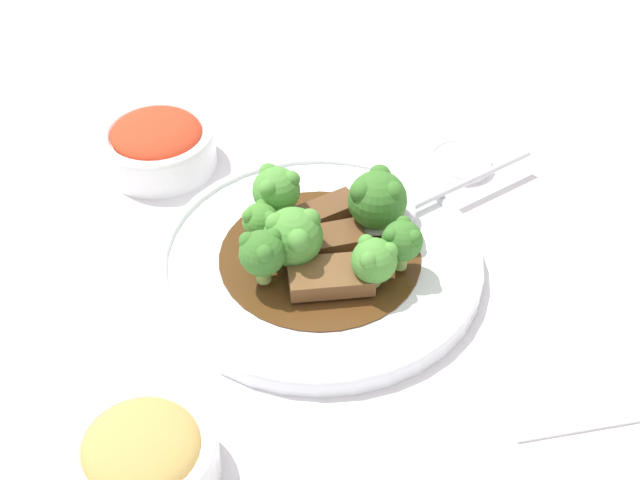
{
  "coord_description": "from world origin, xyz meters",
  "views": [
    {
      "loc": [
        0.21,
        0.52,
        0.55
      ],
      "look_at": [
        0.0,
        0.0,
        0.03
      ],
      "focal_mm": 50.0,
      "sensor_mm": 36.0,
      "label": 1
    }
  ],
  "objects_px": {
    "side_bowl_kimchi": "(157,143)",
    "broccoli_floret_1": "(374,260)",
    "serving_spoon": "(400,210)",
    "main_plate": "(320,260)",
    "side_bowl_appetizer": "(144,456)",
    "broccoli_floret_4": "(276,190)",
    "broccoli_floret_5": "(262,253)",
    "beef_strip_1": "(324,212)",
    "beef_strip_0": "(331,276)",
    "broccoli_floret_2": "(295,239)",
    "broccoli_floret_3": "(261,220)",
    "broccoli_floret_6": "(402,240)",
    "sauce_dish": "(459,160)",
    "broccoli_floret_0": "(377,199)",
    "beef_strip_2": "(325,241)"
  },
  "relations": [
    {
      "from": "broccoli_floret_1",
      "to": "side_bowl_appetizer",
      "type": "xyz_separation_m",
      "value": [
        0.22,
        0.1,
        -0.02
      ]
    },
    {
      "from": "main_plate",
      "to": "serving_spoon",
      "type": "relative_size",
      "value": 1.37
    },
    {
      "from": "beef_strip_2",
      "to": "broccoli_floret_6",
      "type": "bearing_deg",
      "value": 136.41
    },
    {
      "from": "broccoli_floret_5",
      "to": "sauce_dish",
      "type": "relative_size",
      "value": 0.78
    },
    {
      "from": "beef_strip_1",
      "to": "side_bowl_kimchi",
      "type": "height_order",
      "value": "side_bowl_kimchi"
    },
    {
      "from": "broccoli_floret_0",
      "to": "broccoli_floret_4",
      "type": "relative_size",
      "value": 1.09
    },
    {
      "from": "main_plate",
      "to": "broccoli_floret_3",
      "type": "xyz_separation_m",
      "value": [
        0.04,
        -0.03,
        0.03
      ]
    },
    {
      "from": "broccoli_floret_5",
      "to": "broccoli_floret_6",
      "type": "relative_size",
      "value": 1.06
    },
    {
      "from": "beef_strip_0",
      "to": "broccoli_floret_2",
      "type": "relative_size",
      "value": 1.49
    },
    {
      "from": "beef_strip_2",
      "to": "broccoli_floret_0",
      "type": "relative_size",
      "value": 1.22
    },
    {
      "from": "broccoli_floret_2",
      "to": "beef_strip_1",
      "type": "bearing_deg",
      "value": -134.91
    },
    {
      "from": "beef_strip_1",
      "to": "broccoli_floret_5",
      "type": "bearing_deg",
      "value": 34.93
    },
    {
      "from": "side_bowl_appetizer",
      "to": "broccoli_floret_1",
      "type": "bearing_deg",
      "value": -155.93
    },
    {
      "from": "beef_strip_0",
      "to": "serving_spoon",
      "type": "relative_size",
      "value": 0.38
    },
    {
      "from": "beef_strip_0",
      "to": "broccoli_floret_4",
      "type": "height_order",
      "value": "broccoli_floret_4"
    },
    {
      "from": "broccoli_floret_0",
      "to": "broccoli_floret_2",
      "type": "distance_m",
      "value": 0.08
    },
    {
      "from": "serving_spoon",
      "to": "sauce_dish",
      "type": "distance_m",
      "value": 0.12
    },
    {
      "from": "broccoli_floret_5",
      "to": "serving_spoon",
      "type": "xyz_separation_m",
      "value": [
        -0.14,
        -0.03,
        -0.02
      ]
    },
    {
      "from": "main_plate",
      "to": "serving_spoon",
      "type": "xyz_separation_m",
      "value": [
        -0.09,
        -0.02,
        0.02
      ]
    },
    {
      "from": "broccoli_floret_6",
      "to": "broccoli_floret_0",
      "type": "bearing_deg",
      "value": -91.79
    },
    {
      "from": "broccoli_floret_2",
      "to": "serving_spoon",
      "type": "distance_m",
      "value": 0.11
    },
    {
      "from": "broccoli_floret_2",
      "to": "broccoli_floret_0",
      "type": "bearing_deg",
      "value": -169.42
    },
    {
      "from": "beef_strip_2",
      "to": "broccoli_floret_4",
      "type": "relative_size",
      "value": 1.32
    },
    {
      "from": "broccoli_floret_0",
      "to": "broccoli_floret_5",
      "type": "height_order",
      "value": "broccoli_floret_0"
    },
    {
      "from": "beef_strip_0",
      "to": "broccoli_floret_3",
      "type": "relative_size",
      "value": 2.04
    },
    {
      "from": "broccoli_floret_4",
      "to": "broccoli_floret_5",
      "type": "distance_m",
      "value": 0.08
    },
    {
      "from": "beef_strip_2",
      "to": "broccoli_floret_1",
      "type": "relative_size",
      "value": 1.6
    },
    {
      "from": "main_plate",
      "to": "side_bowl_kimchi",
      "type": "relative_size",
      "value": 2.49
    },
    {
      "from": "broccoli_floret_6",
      "to": "broccoli_floret_1",
      "type": "bearing_deg",
      "value": 16.87
    },
    {
      "from": "beef_strip_0",
      "to": "broccoli_floret_6",
      "type": "xyz_separation_m",
      "value": [
        -0.06,
        0.0,
        0.02
      ]
    },
    {
      "from": "broccoli_floret_4",
      "to": "broccoli_floret_5",
      "type": "bearing_deg",
      "value": 61.55
    },
    {
      "from": "broccoli_floret_4",
      "to": "sauce_dish",
      "type": "height_order",
      "value": "broccoli_floret_4"
    },
    {
      "from": "broccoli_floret_0",
      "to": "side_bowl_appetizer",
      "type": "bearing_deg",
      "value": 32.52
    },
    {
      "from": "side_bowl_kimchi",
      "to": "broccoli_floret_1",
      "type": "bearing_deg",
      "value": 115.34
    },
    {
      "from": "broccoli_floret_0",
      "to": "broccoli_floret_2",
      "type": "bearing_deg",
      "value": 10.58
    },
    {
      "from": "beef_strip_0",
      "to": "sauce_dish",
      "type": "height_order",
      "value": "beef_strip_0"
    },
    {
      "from": "serving_spoon",
      "to": "side_bowl_kimchi",
      "type": "xyz_separation_m",
      "value": [
        0.18,
        -0.18,
        -0.0
      ]
    },
    {
      "from": "beef_strip_0",
      "to": "beef_strip_1",
      "type": "distance_m",
      "value": 0.08
    },
    {
      "from": "beef_strip_1",
      "to": "serving_spoon",
      "type": "relative_size",
      "value": 0.32
    },
    {
      "from": "broccoli_floret_2",
      "to": "sauce_dish",
      "type": "xyz_separation_m",
      "value": [
        -0.21,
        -0.09,
        -0.04
      ]
    },
    {
      "from": "broccoli_floret_0",
      "to": "broccoli_floret_5",
      "type": "distance_m",
      "value": 0.12
    },
    {
      "from": "broccoli_floret_3",
      "to": "broccoli_floret_6",
      "type": "bearing_deg",
      "value": 142.14
    },
    {
      "from": "broccoli_floret_1",
      "to": "main_plate",
      "type": "bearing_deg",
      "value": -61.75
    },
    {
      "from": "beef_strip_0",
      "to": "broccoli_floret_5",
      "type": "height_order",
      "value": "broccoli_floret_5"
    },
    {
      "from": "broccoli_floret_1",
      "to": "broccoli_floret_2",
      "type": "xyz_separation_m",
      "value": [
        0.05,
        -0.05,
        0.0
      ]
    },
    {
      "from": "main_plate",
      "to": "broccoli_floret_1",
      "type": "relative_size",
      "value": 6.36
    },
    {
      "from": "beef_strip_2",
      "to": "side_bowl_appetizer",
      "type": "relative_size",
      "value": 0.69
    },
    {
      "from": "beef_strip_2",
      "to": "broccoli_floret_3",
      "type": "relative_size",
      "value": 1.86
    },
    {
      "from": "broccoli_floret_3",
      "to": "sauce_dish",
      "type": "relative_size",
      "value": 0.6
    },
    {
      "from": "side_bowl_appetizer",
      "to": "broccoli_floret_4",
      "type": "bearing_deg",
      "value": -130.19
    }
  ]
}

